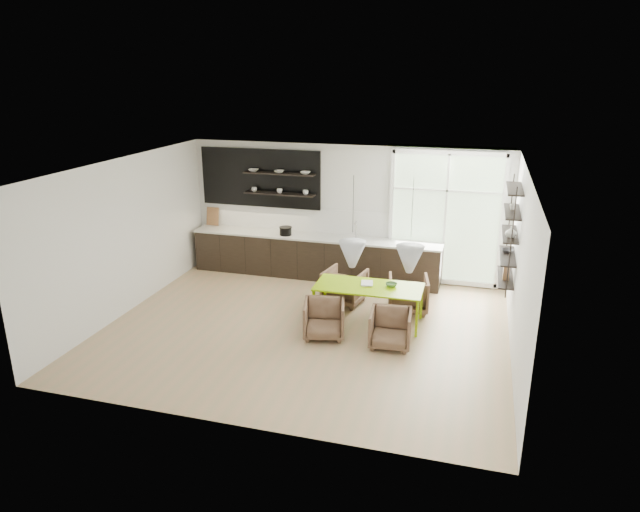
{
  "coord_description": "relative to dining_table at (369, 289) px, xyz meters",
  "views": [
    {
      "loc": [
        2.79,
        -8.82,
        4.43
      ],
      "look_at": [
        0.11,
        0.6,
        1.2
      ],
      "focal_mm": 32.0,
      "sensor_mm": 36.0,
      "label": 1
    }
  ],
  "objects": [
    {
      "name": "armchair_back_left",
      "position": [
        -0.63,
        0.77,
        -0.31
      ],
      "size": [
        0.87,
        0.88,
        0.69
      ],
      "primitive_type": "imported",
      "rotation": [
        0.0,
        0.0,
        2.95
      ],
      "color": "brown",
      "rests_on": "ground"
    },
    {
      "name": "room",
      "position": [
        -0.44,
        0.48,
        0.81
      ],
      "size": [
        7.02,
        6.01,
        2.91
      ],
      "color": "tan",
      "rests_on": "ground"
    },
    {
      "name": "armchair_front_left",
      "position": [
        -0.62,
        -0.78,
        -0.33
      ],
      "size": [
        0.84,
        0.85,
        0.65
      ],
      "primitive_type": "imported",
      "rotation": [
        0.0,
        0.0,
        0.23
      ],
      "color": "brown",
      "rests_on": "ground"
    },
    {
      "name": "armchair_back_right",
      "position": [
        0.63,
        0.73,
        -0.31
      ],
      "size": [
        0.86,
        0.87,
        0.69
      ],
      "primitive_type": "imported",
      "rotation": [
        0.0,
        0.0,
        3.32
      ],
      "color": "brown",
      "rests_on": "ground"
    },
    {
      "name": "dining_table",
      "position": [
        0.0,
        0.0,
        0.0
      ],
      "size": [
        1.94,
        0.89,
        0.7
      ],
      "rotation": [
        0.0,
        0.0,
        0.01
      ],
      "color": "#83B402",
      "rests_on": "ground"
    },
    {
      "name": "table_book",
      "position": [
        -0.16,
        0.07,
        0.06
      ],
      "size": [
        0.26,
        0.32,
        0.03
      ],
      "primitive_type": "imported",
      "rotation": [
        0.0,
        0.0,
        0.19
      ],
      "color": "white",
      "rests_on": "dining_table"
    },
    {
      "name": "armchair_front_right",
      "position": [
        0.54,
        -0.83,
        -0.34
      ],
      "size": [
        0.73,
        0.75,
        0.63
      ],
      "primitive_type": "imported",
      "rotation": [
        0.0,
        0.0,
        0.08
      ],
      "color": "brown",
      "rests_on": "ground"
    },
    {
      "name": "right_shelving",
      "position": [
        2.34,
        0.56,
        1.0
      ],
      "size": [
        0.26,
        1.22,
        1.9
      ],
      "color": "black",
      "rests_on": "ground"
    },
    {
      "name": "table_bowl",
      "position": [
        0.39,
        0.1,
        0.08
      ],
      "size": [
        0.23,
        0.23,
        0.06
      ],
      "primitive_type": "imported",
      "rotation": [
        0.0,
        0.0,
        0.16
      ],
      "color": "#4E7642",
      "rests_on": "dining_table"
    },
    {
      "name": "wire_stool",
      "position": [
        -0.96,
        -0.31,
        -0.38
      ],
      "size": [
        0.33,
        0.33,
        0.42
      ],
      "rotation": [
        0.0,
        0.0,
        0.4
      ],
      "color": "black",
      "rests_on": "ground"
    },
    {
      "name": "kitchen_run",
      "position": [
        -1.71,
        2.07,
        -0.06
      ],
      "size": [
        5.54,
        0.69,
        2.75
      ],
      "color": "black",
      "rests_on": "ground"
    }
  ]
}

